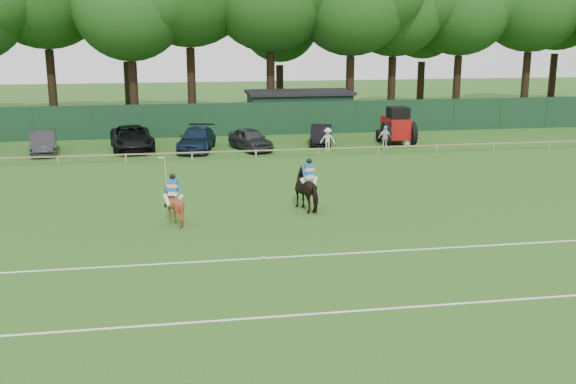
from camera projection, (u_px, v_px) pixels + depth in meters
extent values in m
plane|color=#1E4C14|center=(288.00, 248.00, 25.05)|extent=(160.00, 160.00, 0.00)
imported|color=black|center=(309.00, 190.00, 30.10)|extent=(1.65, 2.37, 1.83)
imported|color=maroon|center=(174.00, 206.00, 27.91)|extent=(1.68, 1.77, 1.57)
imported|color=#2C2B2E|center=(43.00, 142.00, 43.68)|extent=(2.25, 4.70, 1.49)
imported|color=black|center=(132.00, 138.00, 44.99)|extent=(3.34, 6.01, 1.59)
imported|color=#101F33|center=(197.00, 139.00, 44.82)|extent=(3.04, 5.48, 1.50)
imported|color=#303032|center=(250.00, 139.00, 44.96)|extent=(3.02, 4.60, 1.46)
imported|color=black|center=(321.00, 135.00, 47.09)|extent=(2.35, 4.32, 1.35)
imported|color=silver|center=(328.00, 139.00, 44.69)|extent=(1.07, 0.74, 1.53)
imported|color=beige|center=(385.00, 138.00, 45.05)|extent=(1.01, 0.57, 1.62)
imported|color=silver|center=(407.00, 134.00, 46.45)|extent=(0.86, 0.59, 1.67)
cube|color=silver|center=(309.00, 176.00, 29.96)|extent=(0.43, 0.37, 0.18)
cube|color=blue|center=(309.00, 169.00, 29.88)|extent=(0.48, 0.42, 0.51)
cube|color=yellow|center=(309.00, 170.00, 29.88)|extent=(0.50, 0.41, 0.18)
sphere|color=black|center=(309.00, 161.00, 29.79)|extent=(0.25, 0.25, 0.25)
cylinder|color=silver|center=(315.00, 182.00, 30.11)|extent=(0.39, 0.44, 0.59)
cylinder|color=silver|center=(305.00, 184.00, 29.86)|extent=(0.46, 0.29, 0.59)
cube|color=silver|center=(173.00, 193.00, 27.78)|extent=(0.43, 0.37, 0.18)
cube|color=blue|center=(173.00, 185.00, 27.70)|extent=(0.48, 0.42, 0.51)
cube|color=yellow|center=(173.00, 186.00, 27.71)|extent=(0.50, 0.42, 0.18)
sphere|color=black|center=(172.00, 177.00, 27.61)|extent=(0.25, 0.25, 0.25)
cylinder|color=silver|center=(179.00, 200.00, 27.76)|extent=(0.46, 0.29, 0.59)
cylinder|color=silver|center=(167.00, 200.00, 27.85)|extent=(0.39, 0.44, 0.59)
cylinder|color=tan|center=(166.00, 172.00, 27.67)|extent=(0.08, 0.63, 1.17)
sphere|color=silver|center=(264.00, 257.00, 23.87)|extent=(0.09, 0.09, 0.09)
cube|color=silver|center=(323.00, 313.00, 19.30)|extent=(60.00, 0.10, 0.01)
cube|color=silver|center=(293.00, 256.00, 24.09)|extent=(60.00, 0.10, 0.01)
cube|color=#997F5B|center=(240.00, 151.00, 42.18)|extent=(62.00, 0.08, 0.08)
cube|color=#14351E|center=(228.00, 120.00, 50.61)|extent=(92.00, 0.04, 2.50)
cube|color=#14331E|center=(299.00, 111.00, 54.43)|extent=(8.00, 4.00, 2.80)
cube|color=black|center=(299.00, 92.00, 54.06)|extent=(8.40, 4.40, 0.24)
cube|color=maroon|center=(396.00, 128.00, 47.21)|extent=(1.47, 2.67, 1.43)
cube|color=black|center=(398.00, 114.00, 46.55)|extent=(1.34, 1.45, 0.99)
cylinder|color=black|center=(386.00, 134.00, 46.41)|extent=(0.36, 1.66, 1.65)
cylinder|color=black|center=(412.00, 134.00, 46.68)|extent=(0.36, 1.66, 1.65)
cylinder|color=black|center=(379.00, 136.00, 48.31)|extent=(0.34, 0.89, 0.88)
cylinder|color=black|center=(402.00, 135.00, 48.56)|extent=(0.34, 0.89, 0.88)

